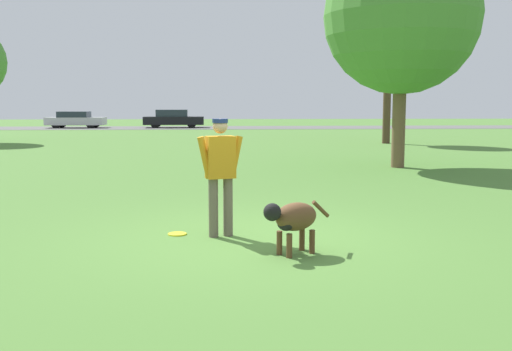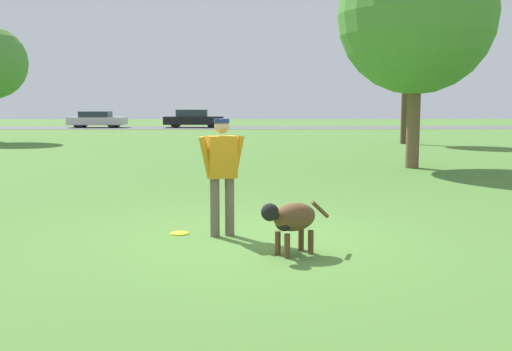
# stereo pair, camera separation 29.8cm
# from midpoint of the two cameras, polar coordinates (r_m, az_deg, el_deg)

# --- Properties ---
(ground_plane) EXTENTS (120.00, 120.00, 0.00)m
(ground_plane) POSITION_cam_midpoint_polar(r_m,az_deg,el_deg) (8.11, -1.57, -6.04)
(ground_plane) COLOR #4C7A33
(far_road_strip) EXTENTS (120.00, 6.00, 0.01)m
(far_road_strip) POSITION_cam_midpoint_polar(r_m,az_deg,el_deg) (44.31, -3.35, 4.57)
(far_road_strip) COLOR #5B5B59
(far_road_strip) RESTS_ON ground_plane
(person) EXTENTS (0.64, 0.32, 1.61)m
(person) POSITION_cam_midpoint_polar(r_m,az_deg,el_deg) (8.12, -4.46, 0.71)
(person) COLOR #665B4C
(person) RESTS_ON ground_plane
(dog) EXTENTS (0.92, 0.65, 0.66)m
(dog) POSITION_cam_midpoint_polar(r_m,az_deg,el_deg) (7.19, 2.35, -4.10)
(dog) COLOR brown
(dog) RESTS_ON ground_plane
(frisbee) EXTENTS (0.26, 0.26, 0.02)m
(frisbee) POSITION_cam_midpoint_polar(r_m,az_deg,el_deg) (8.45, -8.52, -5.53)
(frisbee) COLOR yellow
(frisbee) RESTS_ON ground_plane
(tree_far_right) EXTENTS (2.71, 2.71, 5.83)m
(tree_far_right) POSITION_cam_midpoint_polar(r_m,az_deg,el_deg) (27.77, 12.20, 12.14)
(tree_far_right) COLOR #4C3826
(tree_far_right) RESTS_ON ground_plane
(tree_near_right) EXTENTS (4.33, 4.33, 6.38)m
(tree_near_right) POSITION_cam_midpoint_polar(r_m,az_deg,el_deg) (17.53, 13.23, 14.55)
(tree_near_right) COLOR brown
(tree_near_right) RESTS_ON ground_plane
(parked_car_silver) EXTENTS (4.20, 1.88, 1.20)m
(parked_car_silver) POSITION_cam_midpoint_polar(r_m,az_deg,el_deg) (45.80, -16.99, 5.11)
(parked_car_silver) COLOR #B7B7BC
(parked_car_silver) RESTS_ON ground_plane
(parked_car_black) EXTENTS (4.41, 1.80, 1.33)m
(parked_car_black) POSITION_cam_midpoint_polar(r_m,az_deg,el_deg) (44.68, -8.06, 5.37)
(parked_car_black) COLOR black
(parked_car_black) RESTS_ON ground_plane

